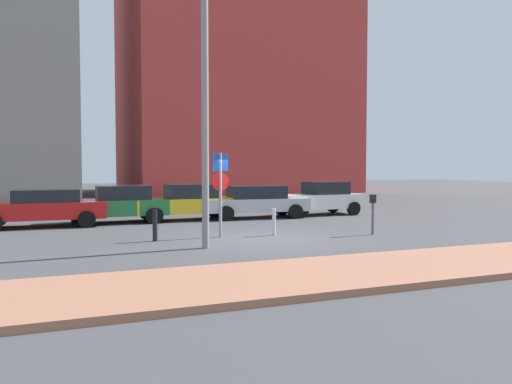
{
  "coord_description": "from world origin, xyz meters",
  "views": [
    {
      "loc": [
        -6.26,
        -14.72,
        2.26
      ],
      "look_at": [
        0.73,
        2.43,
        1.36
      ],
      "focal_mm": 35.78,
      "sensor_mm": 36.0,
      "label": 1
    }
  ],
  "objects_px": {
    "parked_car_red": "(43,207)",
    "parked_car_yellow": "(187,202)",
    "traffic_bollard_near": "(274,222)",
    "parked_car_green": "(117,204)",
    "parked_car_silver": "(256,201)",
    "parking_sign_post": "(220,184)",
    "parked_car_white": "(320,198)",
    "street_lamp": "(205,73)",
    "parking_meter": "(373,209)",
    "traffic_bollard_mid": "(155,225)"
  },
  "relations": [
    {
      "from": "parked_car_silver",
      "to": "traffic_bollard_near",
      "type": "xyz_separation_m",
      "value": [
        -1.64,
        -5.64,
        -0.3
      ]
    },
    {
      "from": "parked_car_silver",
      "to": "parking_sign_post",
      "type": "distance_m",
      "value": 6.38
    },
    {
      "from": "parked_car_green",
      "to": "parking_meter",
      "type": "bearing_deg",
      "value": -43.23
    },
    {
      "from": "parked_car_silver",
      "to": "parking_meter",
      "type": "distance_m",
      "value": 6.89
    },
    {
      "from": "parking_meter",
      "to": "traffic_bollard_near",
      "type": "distance_m",
      "value": 3.34
    },
    {
      "from": "parked_car_silver",
      "to": "parked_car_white",
      "type": "height_order",
      "value": "parked_car_white"
    },
    {
      "from": "parked_car_green",
      "to": "parked_car_yellow",
      "type": "xyz_separation_m",
      "value": [
        2.9,
        -0.04,
        -0.0
      ]
    },
    {
      "from": "parked_car_red",
      "to": "parked_car_white",
      "type": "distance_m",
      "value": 12.1
    },
    {
      "from": "parked_car_green",
      "to": "parking_sign_post",
      "type": "distance_m",
      "value": 6.22
    },
    {
      "from": "street_lamp",
      "to": "traffic_bollard_mid",
      "type": "distance_m",
      "value": 4.85
    },
    {
      "from": "traffic_bollard_near",
      "to": "parked_car_green",
      "type": "bearing_deg",
      "value": 126.11
    },
    {
      "from": "parked_car_red",
      "to": "parking_sign_post",
      "type": "xyz_separation_m",
      "value": [
        5.35,
        -5.17,
        0.95
      ]
    },
    {
      "from": "parking_sign_post",
      "to": "parked_car_white",
      "type": "bearing_deg",
      "value": 39.18
    },
    {
      "from": "parked_car_green",
      "to": "parked_car_yellow",
      "type": "relative_size",
      "value": 0.94
    },
    {
      "from": "parked_car_silver",
      "to": "traffic_bollard_near",
      "type": "distance_m",
      "value": 5.88
    },
    {
      "from": "parked_car_yellow",
      "to": "parked_car_white",
      "type": "distance_m",
      "value": 6.42
    },
    {
      "from": "street_lamp",
      "to": "traffic_bollard_near",
      "type": "height_order",
      "value": "street_lamp"
    },
    {
      "from": "parked_car_silver",
      "to": "parking_sign_post",
      "type": "height_order",
      "value": "parking_sign_post"
    },
    {
      "from": "parked_car_yellow",
      "to": "parked_car_white",
      "type": "xyz_separation_m",
      "value": [
        6.42,
        -0.05,
        0.0
      ]
    },
    {
      "from": "parked_car_red",
      "to": "street_lamp",
      "type": "relative_size",
      "value": 0.55
    },
    {
      "from": "parked_car_silver",
      "to": "traffic_bollard_near",
      "type": "height_order",
      "value": "parked_car_silver"
    },
    {
      "from": "parked_car_green",
      "to": "traffic_bollard_mid",
      "type": "bearing_deg",
      "value": -85.87
    },
    {
      "from": "parked_car_yellow",
      "to": "parked_car_white",
      "type": "bearing_deg",
      "value": -0.44
    },
    {
      "from": "parked_car_yellow",
      "to": "traffic_bollard_near",
      "type": "height_order",
      "value": "parked_car_yellow"
    },
    {
      "from": "parking_meter",
      "to": "parked_car_silver",
      "type": "bearing_deg",
      "value": 102.5
    },
    {
      "from": "parked_car_green",
      "to": "traffic_bollard_near",
      "type": "distance_m",
      "value": 7.33
    },
    {
      "from": "traffic_bollard_mid",
      "to": "parking_meter",
      "type": "bearing_deg",
      "value": -10.13
    },
    {
      "from": "parked_car_yellow",
      "to": "parked_car_silver",
      "type": "bearing_deg",
      "value": -4.33
    },
    {
      "from": "traffic_bollard_near",
      "to": "parked_car_red",
      "type": "bearing_deg",
      "value": 142.26
    },
    {
      "from": "parking_sign_post",
      "to": "traffic_bollard_mid",
      "type": "distance_m",
      "value": 2.48
    },
    {
      "from": "street_lamp",
      "to": "traffic_bollard_near",
      "type": "bearing_deg",
      "value": 30.62
    },
    {
      "from": "parking_sign_post",
      "to": "traffic_bollard_near",
      "type": "bearing_deg",
      "value": -10.32
    },
    {
      "from": "parking_meter",
      "to": "traffic_bollard_mid",
      "type": "bearing_deg",
      "value": 169.87
    },
    {
      "from": "parked_car_silver",
      "to": "traffic_bollard_mid",
      "type": "distance_m",
      "value": 7.79
    },
    {
      "from": "parking_sign_post",
      "to": "parked_car_silver",
      "type": "bearing_deg",
      "value": 57.48
    },
    {
      "from": "parked_car_silver",
      "to": "parked_car_green",
      "type": "bearing_deg",
      "value": 177.34
    },
    {
      "from": "parked_car_silver",
      "to": "traffic_bollard_near",
      "type": "bearing_deg",
      "value": -106.22
    },
    {
      "from": "parked_car_green",
      "to": "street_lamp",
      "type": "bearing_deg",
      "value": -79.07
    },
    {
      "from": "parked_car_green",
      "to": "parked_car_red",
      "type": "bearing_deg",
      "value": -171.42
    },
    {
      "from": "parking_sign_post",
      "to": "traffic_bollard_mid",
      "type": "bearing_deg",
      "value": -176.08
    },
    {
      "from": "parked_car_red",
      "to": "parked_car_yellow",
      "type": "bearing_deg",
      "value": 3.78
    },
    {
      "from": "parked_car_white",
      "to": "traffic_bollard_mid",
      "type": "bearing_deg",
      "value": -147.6
    },
    {
      "from": "parked_car_green",
      "to": "parked_car_silver",
      "type": "xyz_separation_m",
      "value": [
        5.95,
        -0.28,
        -0.03
      ]
    },
    {
      "from": "parked_car_red",
      "to": "parked_car_green",
      "type": "distance_m",
      "value": 2.81
    },
    {
      "from": "street_lamp",
      "to": "parked_car_green",
      "type": "bearing_deg",
      "value": 100.93
    },
    {
      "from": "parked_car_green",
      "to": "parked_car_yellow",
      "type": "bearing_deg",
      "value": -0.88
    },
    {
      "from": "parked_car_yellow",
      "to": "street_lamp",
      "type": "relative_size",
      "value": 0.53
    },
    {
      "from": "parked_car_red",
      "to": "parked_car_yellow",
      "type": "relative_size",
      "value": 1.04
    },
    {
      "from": "parked_car_silver",
      "to": "traffic_bollard_near",
      "type": "relative_size",
      "value": 5.21
    },
    {
      "from": "parked_car_red",
      "to": "parked_car_yellow",
      "type": "distance_m",
      "value": 5.69
    }
  ]
}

